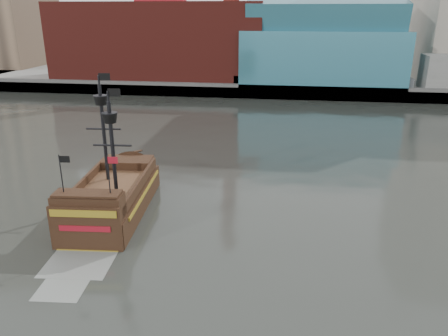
# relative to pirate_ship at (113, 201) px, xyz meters

# --- Properties ---
(ground) EXTENTS (400.00, 400.00, 0.00)m
(ground) POSITION_rel_pirate_ship_xyz_m (9.28, -12.04, -1.06)
(ground) COLOR black
(ground) RESTS_ON ground
(promenade_far) EXTENTS (220.00, 60.00, 2.00)m
(promenade_far) POSITION_rel_pirate_ship_xyz_m (9.28, 79.96, -0.06)
(promenade_far) COLOR slate
(promenade_far) RESTS_ON ground
(seawall) EXTENTS (220.00, 1.00, 2.60)m
(seawall) POSITION_rel_pirate_ship_xyz_m (9.28, 50.46, 0.24)
(seawall) COLOR #4C4C49
(seawall) RESTS_ON ground
(pirate_ship) EXTENTS (6.05, 16.00, 11.72)m
(pirate_ship) POSITION_rel_pirate_ship_xyz_m (0.00, 0.00, 0.00)
(pirate_ship) COLOR black
(pirate_ship) RESTS_ON ground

